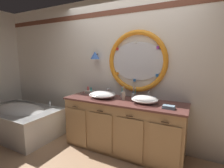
{
  "coord_description": "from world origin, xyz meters",
  "views": [
    {
      "loc": [
        1.12,
        -2.16,
        1.56
      ],
      "look_at": [
        -0.13,
        0.25,
        1.11
      ],
      "focal_mm": 26.69,
      "sensor_mm": 36.0,
      "label": 1
    }
  ],
  "objects": [
    {
      "name": "faucet_set_left",
      "position": [
        -0.31,
        0.47,
        0.92
      ],
      "size": [
        0.22,
        0.12,
        0.13
      ],
      "color": "silver",
      "rests_on": "vanity_counter"
    },
    {
      "name": "sink_basin_left",
      "position": [
        -0.31,
        0.22,
        0.92
      ],
      "size": [
        0.45,
        0.45,
        0.12
      ],
      "color": "white",
      "rests_on": "vanity_counter"
    },
    {
      "name": "vanity_counter",
      "position": [
        0.07,
        0.25,
        0.43
      ],
      "size": [
        1.98,
        0.65,
        0.86
      ],
      "color": "tan",
      "rests_on": "ground_plane"
    },
    {
      "name": "folded_hand_towel",
      "position": [
        0.8,
        0.12,
        0.88
      ],
      "size": [
        0.17,
        0.1,
        0.04
      ],
      "color": "#7593A8",
      "rests_on": "vanity_counter"
    },
    {
      "name": "toothbrush_holder_left",
      "position": [
        -0.02,
        0.43,
        0.91
      ],
      "size": [
        0.09,
        0.09,
        0.19
      ],
      "color": "white",
      "rests_on": "vanity_counter"
    },
    {
      "name": "ground_plane",
      "position": [
        0.0,
        0.0,
        0.0
      ],
      "size": [
        14.0,
        14.0,
        0.0
      ],
      "primitive_type": "plane",
      "color": "tan"
    },
    {
      "name": "sink_basin_right",
      "position": [
        0.44,
        0.22,
        0.92
      ],
      "size": [
        0.4,
        0.4,
        0.12
      ],
      "color": "white",
      "rests_on": "vanity_counter"
    },
    {
      "name": "soap_dispenser",
      "position": [
        0.06,
        0.28,
        0.93
      ],
      "size": [
        0.06,
        0.07,
        0.15
      ],
      "color": "#EFE5C6",
      "rests_on": "vanity_counter"
    },
    {
      "name": "toiletry_basket",
      "position": [
        -0.7,
        0.41,
        0.9
      ],
      "size": [
        0.16,
        0.11,
        0.13
      ],
      "color": "beige",
      "rests_on": "vanity_counter"
    },
    {
      "name": "back_wall_assembly",
      "position": [
        0.01,
        0.59,
        1.32
      ],
      "size": [
        6.4,
        0.26,
        2.6
      ],
      "color": "silver",
      "rests_on": "ground_plane"
    },
    {
      "name": "bathtub",
      "position": [
        -1.98,
        -0.19,
        0.33
      ],
      "size": [
        1.58,
        0.93,
        0.65
      ],
      "color": "white",
      "rests_on": "ground_plane"
    },
    {
      "name": "faucet_set_right",
      "position": [
        0.44,
        0.47,
        0.92
      ],
      "size": [
        0.23,
        0.12,
        0.15
      ],
      "color": "silver",
      "rests_on": "vanity_counter"
    },
    {
      "name": "toothbrush_holder_right",
      "position": [
        0.18,
        0.45,
        0.91
      ],
      "size": [
        0.09,
        0.09,
        0.21
      ],
      "color": "silver",
      "rests_on": "vanity_counter"
    }
  ]
}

